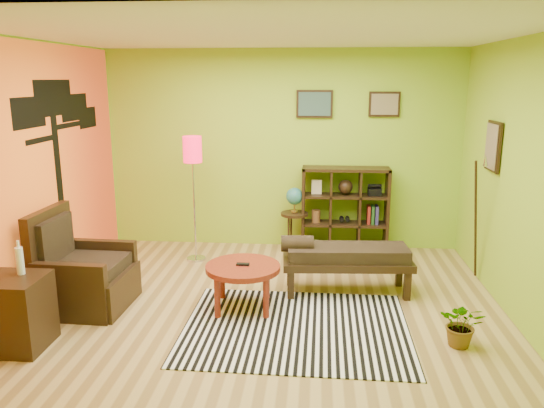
# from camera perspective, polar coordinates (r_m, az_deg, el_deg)

# --- Properties ---
(ground) EXTENTS (5.00, 5.00, 0.00)m
(ground) POSITION_cam_1_polar(r_m,az_deg,el_deg) (5.76, -0.51, -11.17)
(ground) COLOR tan
(ground) RESTS_ON ground
(room_shell) EXTENTS (5.04, 4.54, 2.82)m
(room_shell) POSITION_cam_1_polar(r_m,az_deg,el_deg) (5.30, -1.54, 6.94)
(room_shell) COLOR #95C62B
(room_shell) RESTS_ON ground
(zebra_rug) EXTENTS (2.22, 1.78, 0.01)m
(zebra_rug) POSITION_cam_1_polar(r_m,az_deg,el_deg) (5.35, 2.60, -13.13)
(zebra_rug) COLOR white
(zebra_rug) RESTS_ON ground
(coffee_table) EXTENTS (0.79, 0.79, 0.50)m
(coffee_table) POSITION_cam_1_polar(r_m,az_deg,el_deg) (5.62, -3.15, -7.23)
(coffee_table) COLOR maroon
(coffee_table) RESTS_ON ground
(armchair) EXTENTS (0.91, 0.92, 1.06)m
(armchair) POSITION_cam_1_polar(r_m,az_deg,el_deg) (6.06, -19.84, -7.44)
(armchair) COLOR black
(armchair) RESTS_ON ground
(side_cabinet) EXTENTS (0.57, 0.52, 0.98)m
(side_cabinet) POSITION_cam_1_polar(r_m,az_deg,el_deg) (5.40, -26.00, -10.42)
(side_cabinet) COLOR black
(side_cabinet) RESTS_ON ground
(floor_lamp) EXTENTS (0.25, 0.25, 1.67)m
(floor_lamp) POSITION_cam_1_polar(r_m,az_deg,el_deg) (6.97, -8.52, 4.62)
(floor_lamp) COLOR silver
(floor_lamp) RESTS_ON ground
(globe_table) EXTENTS (0.38, 0.38, 0.92)m
(globe_table) POSITION_cam_1_polar(r_m,az_deg,el_deg) (7.36, 2.43, 0.05)
(globe_table) COLOR black
(globe_table) RESTS_ON ground
(cube_shelf) EXTENTS (1.20, 0.35, 1.20)m
(cube_shelf) POSITION_cam_1_polar(r_m,az_deg,el_deg) (7.48, 7.94, -0.64)
(cube_shelf) COLOR black
(cube_shelf) RESTS_ON ground
(bench) EXTENTS (1.50, 0.62, 0.67)m
(bench) POSITION_cam_1_polar(r_m,az_deg,el_deg) (6.07, 7.72, -5.61)
(bench) COLOR black
(bench) RESTS_ON ground
(potted_plant) EXTENTS (0.51, 0.53, 0.34)m
(potted_plant) POSITION_cam_1_polar(r_m,az_deg,el_deg) (5.25, 19.76, -12.53)
(potted_plant) COLOR #26661E
(potted_plant) RESTS_ON ground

